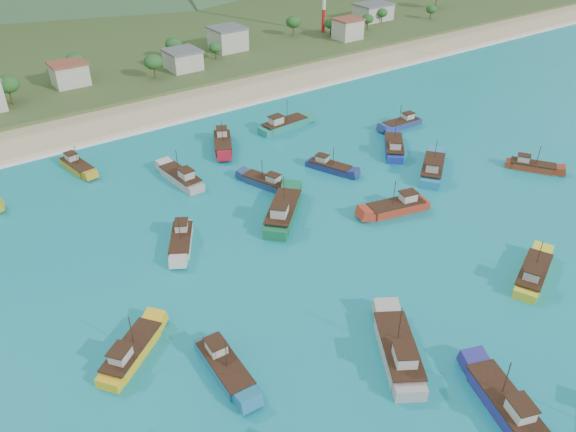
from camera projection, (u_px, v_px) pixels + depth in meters
ground at (352, 295)px, 77.74m from camera, size 600.00×600.00×0.00m
beach at (132, 116)px, 132.13m from camera, size 400.00×18.00×1.20m
land at (56, 54)px, 174.13m from camera, size 400.00×110.00×2.40m
surf_line at (149, 129)px, 125.59m from camera, size 400.00×2.50×0.08m
village at (124, 63)px, 151.43m from camera, size 210.09×24.97×7.20m
vegetation at (85, 70)px, 145.22m from camera, size 275.43×25.72×8.80m
boat_2 at (181, 241)px, 87.63m from camera, size 7.74×10.19×5.97m
boat_6 at (505, 405)px, 61.01m from camera, size 7.12×12.08×6.86m
boat_7 at (330, 167)px, 108.77m from camera, size 5.97×9.63×5.48m
boat_10 at (283, 213)px, 93.88m from camera, size 12.48×12.13×7.94m
boat_11 at (533, 275)px, 80.19m from camera, size 11.48×7.35×6.55m
boat_12 at (284, 125)px, 125.25m from camera, size 12.21×4.48×7.07m
boat_13 at (181, 178)px, 104.63m from camera, size 4.18×11.44×6.63m
boat_15 at (397, 207)px, 95.80m from camera, size 11.55×5.78×6.56m
boat_16 at (223, 144)px, 117.36m from camera, size 8.15×11.58×6.68m
boat_20 at (531, 167)px, 109.03m from camera, size 7.38×9.28×5.49m
boat_21 at (266, 183)px, 103.53m from camera, size 5.86×9.94×5.64m
boat_24 at (224, 367)px, 65.76m from camera, size 3.65×10.63×6.19m
boat_26 at (131, 353)px, 67.60m from camera, size 10.28×8.87×6.23m
boat_27 at (399, 352)px, 67.32m from camera, size 10.03×12.92×7.60m
boat_28 at (402, 124)px, 126.57m from camera, size 9.84×3.41×5.73m
boat_30 at (77, 167)px, 108.97m from camera, size 4.34×9.97×5.70m
boat_31 at (432, 170)px, 107.24m from camera, size 12.00×10.31×7.27m
boat_32 at (394, 148)px, 115.61m from camera, size 10.23×10.91×6.83m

